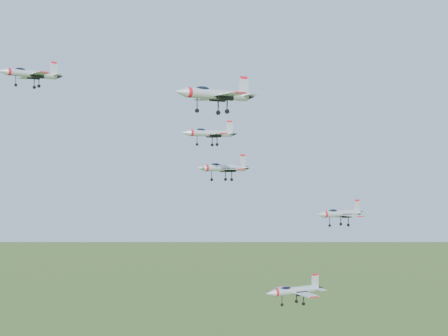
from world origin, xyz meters
TOP-DOWN VIEW (x-y plane):
  - jet_lead at (-23.87, 13.67)m, footprint 11.28×9.31m
  - jet_left_high at (2.25, -0.69)m, footprint 10.69×8.93m
  - jet_right_high at (-10.16, -20.31)m, footprint 12.75×10.54m
  - jet_left_low at (11.05, 7.48)m, footprint 12.16×10.05m
  - jet_right_low at (23.55, -10.78)m, footprint 11.12×9.21m
  - jet_trail at (22.34, -0.09)m, footprint 13.21×11.02m

SIDE VIEW (x-z plane):
  - jet_trail at x=22.34m, z-range 97.36..100.89m
  - jet_right_low at x=23.55m, z-range 113.00..115.97m
  - jet_left_low at x=11.05m, z-range 120.96..124.22m
  - jet_left_high at x=2.25m, z-range 127.14..130.00m
  - jet_right_high at x=-10.16m, z-range 130.90..134.31m
  - jet_lead at x=-23.87m, z-range 136.74..139.76m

